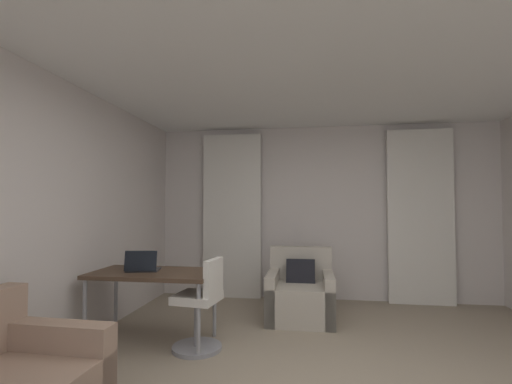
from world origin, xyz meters
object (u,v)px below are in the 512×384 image
object	(u,v)px
desk	(153,278)
laptop	(143,267)
desk_chair	(201,309)
armchair	(301,295)

from	to	relation	value
desk	laptop	bearing A→B (deg)	-174.58
desk	desk_chair	world-z (taller)	desk_chair
desk_chair	laptop	world-z (taller)	laptop
armchair	laptop	world-z (taller)	laptop
desk_chair	desk	bearing A→B (deg)	169.52
armchair	desk_chair	xyz separation A→B (m)	(-0.93, -1.12, 0.11)
desk	desk_chair	xyz separation A→B (m)	(0.54, -0.10, -0.27)
desk_chair	laptop	xyz separation A→B (m)	(-0.65, 0.09, 0.38)
armchair	desk_chair	world-z (taller)	desk_chair
desk	laptop	distance (m)	0.16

